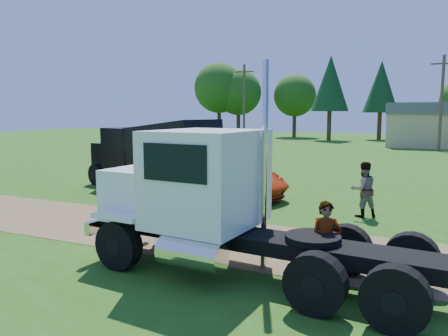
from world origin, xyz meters
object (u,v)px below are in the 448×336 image
at_px(white_semi_tractor, 209,200).
at_px(black_dump_truck, 153,151).
at_px(orange_pickup, 222,177).
at_px(spectator_a, 326,243).

xyz_separation_m(white_semi_tractor, black_dump_truck, (-7.08, 8.36, 0.20)).
bearing_deg(black_dump_truck, white_semi_tractor, -32.39).
distance_m(black_dump_truck, orange_pickup, 3.77).
height_order(black_dump_truck, spectator_a, black_dump_truck).
bearing_deg(white_semi_tractor, black_dump_truck, 135.28).
relative_size(white_semi_tractor, black_dump_truck, 1.03).
bearing_deg(orange_pickup, black_dump_truck, 105.12).
distance_m(white_semi_tractor, spectator_a, 2.80).
xyz_separation_m(orange_pickup, spectator_a, (6.15, -8.09, 0.06)).
distance_m(white_semi_tractor, black_dump_truck, 10.96).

